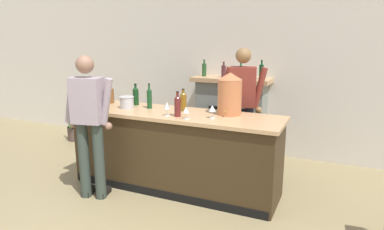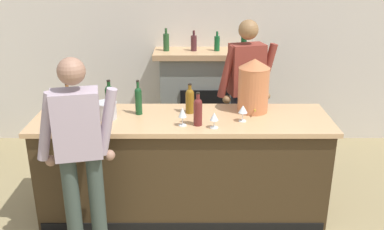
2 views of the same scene
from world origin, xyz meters
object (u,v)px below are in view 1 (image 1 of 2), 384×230
object	(u,v)px
fireplace_stone	(231,116)
wine_glass_mid_counter	(167,106)
wine_glass_front_right	(186,110)
wine_glass_by_dispenser	(212,109)
wine_bottle_rose_blush	(136,95)
potted_plant_corner	(76,127)
wine_bottle_riesling_slim	(149,98)
ice_bucket_steel	(127,102)
wine_bottle_chardonnay_pale	(111,94)
copper_dispenser	(230,94)
person_bartender	(242,107)
wine_bottle_burgundy_dark	(178,105)
person_customer	(89,122)
wine_bottle_cabernet_heavy	(183,101)

from	to	relation	value
fireplace_stone	wine_glass_mid_counter	bearing A→B (deg)	-97.80
wine_glass_front_right	wine_glass_by_dispenser	bearing A→B (deg)	30.46
wine_bottle_rose_blush	wine_glass_mid_counter	size ratio (longest dim) A/B	1.74
potted_plant_corner	wine_glass_front_right	distance (m)	3.42
wine_bottle_riesling_slim	wine_glass_by_dispenser	size ratio (longest dim) A/B	2.16
potted_plant_corner	wine_glass_by_dispenser	distance (m)	3.60
ice_bucket_steel	wine_bottle_chardonnay_pale	size ratio (longest dim) A/B	0.69
copper_dispenser	wine_bottle_rose_blush	world-z (taller)	copper_dispenser
fireplace_stone	wine_bottle_rose_blush	world-z (taller)	fireplace_stone
wine_bottle_rose_blush	copper_dispenser	bearing A→B (deg)	-1.76
person_bartender	wine_glass_by_dispenser	world-z (taller)	person_bartender
wine_bottle_burgundy_dark	fireplace_stone	bearing A→B (deg)	86.45
ice_bucket_steel	wine_bottle_rose_blush	bearing A→B (deg)	92.88
person_bartender	ice_bucket_steel	bearing A→B (deg)	-151.56
person_customer	person_bartender	world-z (taller)	person_bartender
wine_bottle_burgundy_dark	wine_glass_front_right	world-z (taller)	wine_bottle_burgundy_dark
person_bartender	wine_bottle_rose_blush	world-z (taller)	person_bartender
wine_bottle_cabernet_heavy	wine_glass_mid_counter	size ratio (longest dim) A/B	1.68
potted_plant_corner	wine_bottle_riesling_slim	xyz separation A→B (m)	(2.30, -1.05, 0.92)
person_customer	wine_bottle_burgundy_dark	size ratio (longest dim) A/B	5.74
fireplace_stone	person_bartender	xyz separation A→B (m)	(0.42, -0.87, 0.35)
wine_bottle_riesling_slim	wine_glass_front_right	xyz separation A→B (m)	(0.70, -0.34, -0.05)
wine_bottle_rose_blush	ice_bucket_steel	bearing A→B (deg)	-87.12
wine_bottle_chardonnay_pale	wine_glass_mid_counter	bearing A→B (deg)	-18.73
wine_bottle_rose_blush	wine_glass_front_right	distance (m)	1.10
potted_plant_corner	wine_glass_by_dispenser	world-z (taller)	wine_glass_by_dispenser
wine_bottle_riesling_slim	wine_bottle_burgundy_dark	xyz separation A→B (m)	(0.56, -0.28, -0.01)
copper_dispenser	potted_plant_corner	bearing A→B (deg)	164.13
wine_bottle_riesling_slim	wine_bottle_rose_blush	xyz separation A→B (m)	(-0.30, 0.12, -0.01)
wine_bottle_cabernet_heavy	wine_bottle_chardonnay_pale	bearing A→B (deg)	177.56
ice_bucket_steel	wine_bottle_cabernet_heavy	size ratio (longest dim) A/B	0.67
potted_plant_corner	wine_bottle_cabernet_heavy	size ratio (longest dim) A/B	2.26
person_bartender	wine_bottle_riesling_slim	bearing A→B (deg)	-149.91
wine_bottle_riesling_slim	wine_glass_front_right	size ratio (longest dim) A/B	2.33
potted_plant_corner	person_bartender	bearing A→B (deg)	-6.94
copper_dispenser	ice_bucket_steel	size ratio (longest dim) A/B	2.66
fireplace_stone	wine_glass_front_right	size ratio (longest dim) A/B	11.19
person_customer	wine_bottle_burgundy_dark	bearing A→B (deg)	27.03
copper_dispenser	fireplace_stone	bearing A→B (deg)	106.65
wine_glass_by_dispenser	wine_glass_front_right	xyz separation A→B (m)	(-0.27, -0.16, -0.01)
wine_glass_by_dispenser	person_customer	bearing A→B (deg)	-157.06
ice_bucket_steel	wine_glass_mid_counter	xyz separation A→B (m)	(0.71, -0.18, 0.04)
wine_bottle_rose_blush	wine_glass_mid_counter	distance (m)	0.83
potted_plant_corner	ice_bucket_steel	xyz separation A→B (m)	(2.02, -1.16, 0.85)
wine_bottle_rose_blush	wine_bottle_burgundy_dark	bearing A→B (deg)	-25.11
wine_bottle_cabernet_heavy	wine_glass_front_right	world-z (taller)	wine_bottle_cabernet_heavy
person_customer	wine_glass_by_dispenser	size ratio (longest dim) A/B	11.32
potted_plant_corner	wine_bottle_riesling_slim	bearing A→B (deg)	-24.42
copper_dispenser	wine_bottle_rose_blush	distance (m)	1.39
fireplace_stone	wine_bottle_chardonnay_pale	size ratio (longest dim) A/B	5.71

